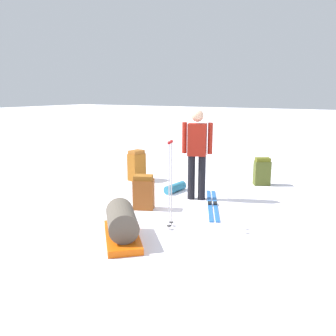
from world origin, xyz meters
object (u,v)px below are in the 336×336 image
Objects in this scene: backpack_bright at (262,172)px; backpack_large_dark at (144,192)px; sleeping_mat_rolled at (175,188)px; ski_pair_near at (212,204)px; gear_sled at (122,224)px; skier_standing at (197,150)px; backpack_small_spare at (137,166)px; ski_poles_planted_near at (170,181)px.

backpack_large_dark is at bearing -26.94° from backpack_bright.
backpack_bright is 1.11× the size of sleeping_mat_rolled.
ski_pair_near is 1.92m from backpack_bright.
backpack_bright is 4.00m from gear_sled.
sleeping_mat_rolled reaches higher than ski_pair_near.
backpack_small_spare is (-0.64, -1.84, -0.61)m from skier_standing.
skier_standing reaches higher than backpack_bright.
ski_pair_near is 2.75× the size of backpack_bright.
ski_pair_near is 1.28m from backpack_large_dark.
backpack_small_spare is at bearing -109.97° from ski_pair_near.
ski_pair_near is 2.42m from backpack_small_spare.
ski_poles_planted_near is (0.54, 0.84, 0.44)m from backpack_large_dark.
gear_sled is (2.22, -0.08, -0.73)m from skier_standing.
ski_pair_near is (0.18, 0.41, -0.94)m from skier_standing.
backpack_bright is at bearing 136.60° from sleeping_mat_rolled.
backpack_small_spare is at bearing -108.40° from sleeping_mat_rolled.
backpack_small_spare is (-1.61, -1.29, 0.05)m from backpack_large_dark.
backpack_large_dark is 0.99× the size of backpack_bright.
backpack_small_spare is at bearing -141.41° from backpack_large_dark.
ski_pair_near is 1.52m from ski_poles_planted_near.
ski_poles_planted_near is at bearing -5.37° from ski_pair_near.
skier_standing reaches higher than backpack_small_spare.
backpack_large_dark is at bearing -29.65° from skier_standing.
sleeping_mat_rolled is at bearing 71.60° from backpack_small_spare.
sleeping_mat_rolled is (-0.22, -0.59, -0.86)m from skier_standing.
backpack_bright is (-1.68, 0.80, -0.66)m from skier_standing.
gear_sled is at bearing 31.67° from backpack_small_spare.
ski_pair_near is at bearing 68.11° from sleeping_mat_rolled.
gear_sled is at bearing 20.88° from backpack_large_dark.
backpack_small_spare is (1.04, -2.64, 0.05)m from backpack_bright.
backpack_large_dark is 1.10m from ski_poles_planted_near.
skier_standing is at bearing 150.35° from backpack_large_dark.
ski_pair_near is 2.77× the size of backpack_large_dark.
ski_pair_near is at bearing 70.03° from backpack_small_spare.
skier_standing is at bearing -113.49° from ski_pair_near.
skier_standing reaches higher than gear_sled.
backpack_large_dark is at bearing -122.50° from ski_poles_planted_near.
backpack_bright reaches higher than backpack_large_dark.
backpack_bright is at bearing 168.44° from ski_pair_near.
skier_standing is 1.55m from ski_poles_planted_near.
sleeping_mat_rolled is (-1.73, -0.88, -0.65)m from ski_poles_planted_near.
backpack_small_spare is 3.36m from gear_sled.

